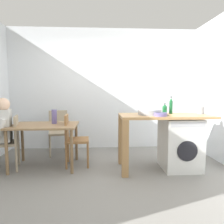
{
  "coord_description": "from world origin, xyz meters",
  "views": [
    {
      "loc": [
        -0.09,
        -2.99,
        1.3
      ],
      "look_at": [
        0.11,
        0.45,
        0.96
      ],
      "focal_mm": 32.97,
      "sensor_mm": 36.0,
      "label": 1
    }
  ],
  "objects_px": {
    "utensil_crock": "(201,110)",
    "washing_machine": "(180,143)",
    "chair_spare_by_wall": "(59,130)",
    "vase": "(54,117)",
    "bottle_squat_brown": "(171,106)",
    "chair_person_seat": "(10,139)",
    "bottle_tall_green": "(165,109)",
    "chair_opposite": "(73,137)",
    "dining_table": "(44,130)",
    "mixing_bowl": "(160,114)"
  },
  "relations": [
    {
      "from": "washing_machine",
      "to": "bottle_squat_brown",
      "type": "relative_size",
      "value": 2.87
    },
    {
      "from": "chair_spare_by_wall",
      "to": "washing_machine",
      "type": "distance_m",
      "value": 2.42
    },
    {
      "from": "chair_opposite",
      "to": "vase",
      "type": "distance_m",
      "value": 0.49
    },
    {
      "from": "bottle_tall_green",
      "to": "chair_person_seat",
      "type": "bearing_deg",
      "value": 179.56
    },
    {
      "from": "chair_opposite",
      "to": "chair_spare_by_wall",
      "type": "distance_m",
      "value": 0.83
    },
    {
      "from": "washing_machine",
      "to": "bottle_squat_brown",
      "type": "bearing_deg",
      "value": 128.78
    },
    {
      "from": "utensil_crock",
      "to": "washing_machine",
      "type": "bearing_deg",
      "value": -171.9
    },
    {
      "from": "washing_machine",
      "to": "bottle_tall_green",
      "type": "xyz_separation_m",
      "value": [
        -0.24,
        0.11,
        0.57
      ]
    },
    {
      "from": "mixing_bowl",
      "to": "chair_opposite",
      "type": "bearing_deg",
      "value": 162.16
    },
    {
      "from": "chair_opposite",
      "to": "utensil_crock",
      "type": "relative_size",
      "value": 3.0
    },
    {
      "from": "dining_table",
      "to": "washing_machine",
      "type": "xyz_separation_m",
      "value": [
        2.29,
        -0.21,
        -0.21
      ]
    },
    {
      "from": "bottle_squat_brown",
      "to": "chair_person_seat",
      "type": "bearing_deg",
      "value": -179.65
    },
    {
      "from": "chair_person_seat",
      "to": "utensil_crock",
      "type": "height_order",
      "value": "utensil_crock"
    },
    {
      "from": "bottle_squat_brown",
      "to": "washing_machine",
      "type": "bearing_deg",
      "value": -51.22
    },
    {
      "from": "chair_person_seat",
      "to": "chair_spare_by_wall",
      "type": "bearing_deg",
      "value": -52.0
    },
    {
      "from": "chair_person_seat",
      "to": "bottle_squat_brown",
      "type": "relative_size",
      "value": 3.0
    },
    {
      "from": "washing_machine",
      "to": "vase",
      "type": "distance_m",
      "value": 2.21
    },
    {
      "from": "chair_person_seat",
      "to": "mixing_bowl",
      "type": "relative_size",
      "value": 4.46
    },
    {
      "from": "chair_opposite",
      "to": "bottle_squat_brown",
      "type": "xyz_separation_m",
      "value": [
        1.7,
        -0.11,
        0.55
      ]
    },
    {
      "from": "mixing_bowl",
      "to": "vase",
      "type": "bearing_deg",
      "value": 163.67
    },
    {
      "from": "washing_machine",
      "to": "dining_table",
      "type": "bearing_deg",
      "value": 174.72
    },
    {
      "from": "chair_spare_by_wall",
      "to": "bottle_squat_brown",
      "type": "bearing_deg",
      "value": 145.52
    },
    {
      "from": "dining_table",
      "to": "chair_person_seat",
      "type": "height_order",
      "value": "chair_person_seat"
    },
    {
      "from": "chair_spare_by_wall",
      "to": "bottle_squat_brown",
      "type": "height_order",
      "value": "bottle_squat_brown"
    },
    {
      "from": "bottle_tall_green",
      "to": "mixing_bowl",
      "type": "bearing_deg",
      "value": -117.95
    },
    {
      "from": "chair_spare_by_wall",
      "to": "vase",
      "type": "height_order",
      "value": "vase"
    },
    {
      "from": "bottle_squat_brown",
      "to": "vase",
      "type": "bearing_deg",
      "value": 175.38
    },
    {
      "from": "bottle_tall_green",
      "to": "vase",
      "type": "distance_m",
      "value": 1.92
    },
    {
      "from": "chair_opposite",
      "to": "washing_machine",
      "type": "xyz_separation_m",
      "value": [
        1.82,
        -0.26,
        -0.08
      ]
    },
    {
      "from": "bottle_squat_brown",
      "to": "vase",
      "type": "height_order",
      "value": "bottle_squat_brown"
    },
    {
      "from": "chair_person_seat",
      "to": "chair_opposite",
      "type": "bearing_deg",
      "value": -98.47
    },
    {
      "from": "chair_spare_by_wall",
      "to": "utensil_crock",
      "type": "distance_m",
      "value": 2.78
    },
    {
      "from": "washing_machine",
      "to": "bottle_tall_green",
      "type": "bearing_deg",
      "value": 154.96
    },
    {
      "from": "chair_spare_by_wall",
      "to": "bottle_tall_green",
      "type": "height_order",
      "value": "bottle_tall_green"
    },
    {
      "from": "bottle_squat_brown",
      "to": "utensil_crock",
      "type": "distance_m",
      "value": 0.5
    },
    {
      "from": "chair_person_seat",
      "to": "bottle_tall_green",
      "type": "height_order",
      "value": "bottle_tall_green"
    },
    {
      "from": "mixing_bowl",
      "to": "utensil_crock",
      "type": "bearing_deg",
      "value": 17.98
    },
    {
      "from": "washing_machine",
      "to": "mixing_bowl",
      "type": "distance_m",
      "value": 0.69
    },
    {
      "from": "dining_table",
      "to": "vase",
      "type": "xyz_separation_m",
      "value": [
        0.15,
        0.1,
        0.22
      ]
    },
    {
      "from": "chair_spare_by_wall",
      "to": "utensil_crock",
      "type": "xyz_separation_m",
      "value": [
        2.58,
        -0.93,
        0.48
      ]
    },
    {
      "from": "bottle_squat_brown",
      "to": "vase",
      "type": "xyz_separation_m",
      "value": [
        -2.02,
        0.16,
        -0.19
      ]
    },
    {
      "from": "chair_spare_by_wall",
      "to": "vase",
      "type": "distance_m",
      "value": 0.76
    },
    {
      "from": "bottle_tall_green",
      "to": "utensil_crock",
      "type": "xyz_separation_m",
      "value": [
        0.61,
        -0.06,
        -0.01
      ]
    },
    {
      "from": "bottle_tall_green",
      "to": "chair_spare_by_wall",
      "type": "bearing_deg",
      "value": 156.1
    },
    {
      "from": "washing_machine",
      "to": "vase",
      "type": "xyz_separation_m",
      "value": [
        -2.14,
        0.31,
        0.43
      ]
    },
    {
      "from": "chair_person_seat",
      "to": "utensil_crock",
      "type": "bearing_deg",
      "value": -106.87
    },
    {
      "from": "utensil_crock",
      "to": "chair_person_seat",
      "type": "bearing_deg",
      "value": 178.59
    },
    {
      "from": "bottle_squat_brown",
      "to": "utensil_crock",
      "type": "xyz_separation_m",
      "value": [
        0.49,
        -0.1,
        -0.07
      ]
    },
    {
      "from": "bottle_tall_green",
      "to": "utensil_crock",
      "type": "height_order",
      "value": "utensil_crock"
    },
    {
      "from": "chair_person_seat",
      "to": "vase",
      "type": "xyz_separation_m",
      "value": [
        0.7,
        0.18,
        0.36
      ]
    }
  ]
}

